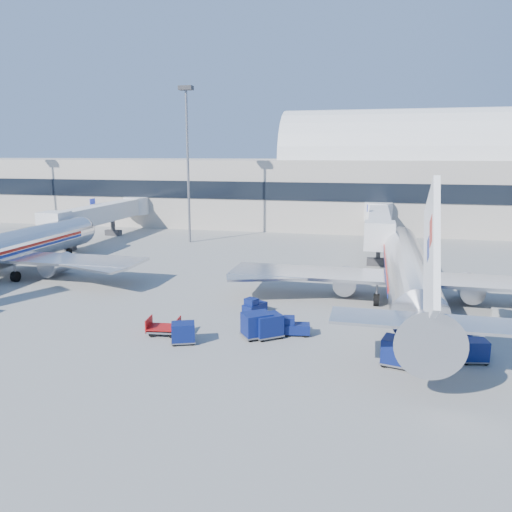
% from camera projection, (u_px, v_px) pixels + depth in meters
% --- Properties ---
extents(ground, '(260.00, 260.00, 0.00)m').
position_uv_depth(ground, '(287.00, 312.00, 42.37)').
color(ground, gray).
rests_on(ground, ground).
extents(terminal, '(170.00, 28.15, 21.00)m').
position_uv_depth(terminal, '(267.00, 183.00, 97.23)').
color(terminal, '#B2AA9E').
rests_on(terminal, ground).
extents(airliner_main, '(32.00, 37.26, 12.07)m').
position_uv_depth(airliner_main, '(408.00, 273.00, 43.83)').
color(airliner_main, silver).
rests_on(airliner_main, ground).
extents(jetbridge_near, '(4.40, 27.50, 6.25)m').
position_uv_depth(jetbridge_near, '(379.00, 221.00, 69.24)').
color(jetbridge_near, silver).
rests_on(jetbridge_near, ground).
extents(jetbridge_mid, '(4.40, 27.50, 6.25)m').
position_uv_depth(jetbridge_mid, '(105.00, 213.00, 78.63)').
color(jetbridge_mid, silver).
rests_on(jetbridge_mid, ground).
extents(mast_west, '(2.00, 1.20, 22.60)m').
position_uv_depth(mast_west, '(187.00, 142.00, 72.44)').
color(mast_west, slate).
rests_on(mast_west, ground).
extents(barrier_near, '(3.00, 0.55, 0.90)m').
position_uv_depth(barrier_near, '(511.00, 315.00, 40.16)').
color(barrier_near, '#9E9E96').
rests_on(barrier_near, ground).
extents(tug_lead, '(2.30, 1.41, 1.40)m').
position_uv_depth(tug_lead, '(294.00, 327.00, 36.87)').
color(tug_lead, '#0A154E').
rests_on(tug_lead, ground).
extents(tug_right, '(2.22, 1.55, 1.31)m').
position_uv_depth(tug_right, '(470.00, 343.00, 33.75)').
color(tug_right, '#0A154E').
rests_on(tug_right, ground).
extents(tug_left, '(1.92, 2.41, 1.40)m').
position_uv_depth(tug_left, '(254.00, 306.00, 41.80)').
color(tug_left, '#0A154E').
rests_on(tug_left, ground).
extents(cart_train_a, '(2.53, 2.44, 1.77)m').
position_uv_depth(cart_train_a, '(268.00, 325.00, 36.27)').
color(cart_train_a, '#0A154E').
rests_on(cart_train_a, ground).
extents(cart_train_b, '(2.65, 2.54, 1.85)m').
position_uv_depth(cart_train_b, '(257.00, 325.00, 36.29)').
color(cart_train_b, '#0A154E').
rests_on(cart_train_b, ground).
extents(cart_train_c, '(2.06, 1.83, 1.50)m').
position_uv_depth(cart_train_c, '(183.00, 332.00, 35.22)').
color(cart_train_c, '#0A154E').
rests_on(cart_train_c, ground).
extents(cart_solo_near, '(2.40, 2.04, 1.84)m').
position_uv_depth(cart_solo_near, '(399.00, 351.00, 31.41)').
color(cart_solo_near, '#0A154E').
rests_on(cart_solo_near, ground).
extents(cart_solo_far, '(1.91, 1.59, 1.51)m').
position_uv_depth(cart_solo_far, '(474.00, 350.00, 32.06)').
color(cart_solo_far, '#0A154E').
rests_on(cart_solo_far, ground).
extents(cart_open_red, '(2.50, 1.90, 0.62)m').
position_uv_depth(cart_open_red, '(164.00, 329.00, 36.98)').
color(cart_open_red, slate).
rests_on(cart_open_red, ground).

